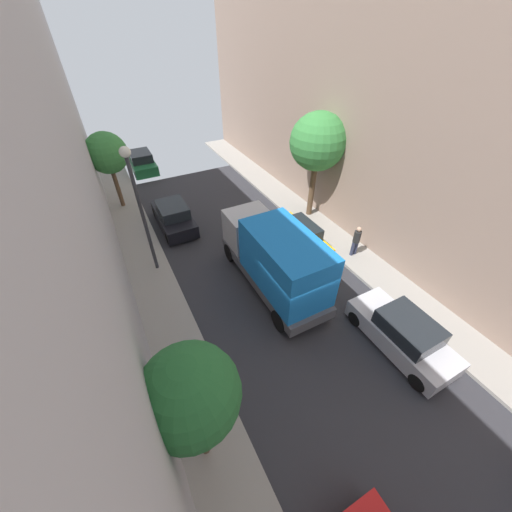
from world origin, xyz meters
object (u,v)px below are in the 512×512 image
object	(u,v)px
parked_car_left_2	(173,216)
lamp_post	(138,197)
parked_car_right_3	(298,237)
street_tree_2	(190,395)
pedestrian	(356,240)
delivery_truck	(275,258)
parked_car_right_2	(402,334)
street_tree_0	(107,153)
parked_car_left_3	(142,162)
street_tree_1	(318,142)

from	to	relation	value
parked_car_left_2	lamp_post	distance (m)	5.19
parked_car_right_3	street_tree_2	size ratio (longest dim) A/B	0.91
parked_car_right_3	pedestrian	bearing A→B (deg)	-42.91
parked_car_right_3	delivery_truck	bearing A→B (deg)	-142.88
parked_car_right_2	street_tree_0	world-z (taller)	street_tree_0
parked_car_right_3	pedestrian	size ratio (longest dim) A/B	2.44
street_tree_2	parked_car_left_3	bearing A→B (deg)	83.20
street_tree_1	parked_car_left_3	bearing A→B (deg)	123.35
parked_car_right_2	lamp_post	world-z (taller)	lamp_post
parked_car_right_3	street_tree_0	distance (m)	12.34
parked_car_left_3	delivery_truck	distance (m)	16.79
pedestrian	parked_car_right_2	bearing A→B (deg)	-113.55
parked_car_left_3	pedestrian	size ratio (longest dim) A/B	2.44
parked_car_right_2	parked_car_right_3	world-z (taller)	same
parked_car_left_2	lamp_post	size ratio (longest dim) A/B	0.69
parked_car_left_3	street_tree_0	xyz separation A→B (m)	(-2.42, -5.41, 2.93)
parked_car_right_3	delivery_truck	xyz separation A→B (m)	(-2.70, -2.04, 1.07)
pedestrian	parked_car_right_3	bearing A→B (deg)	137.09
parked_car_left_3	parked_car_right_3	distance (m)	15.47
parked_car_left_3	lamp_post	world-z (taller)	lamp_post
delivery_truck	lamp_post	size ratio (longest dim) A/B	1.08
parked_car_left_2	delivery_truck	distance (m)	7.80
parked_car_right_2	street_tree_2	xyz separation A→B (m)	(-7.97, 0.03, 2.84)
street_tree_2	lamp_post	world-z (taller)	lamp_post
street_tree_0	lamp_post	bearing A→B (deg)	-85.95
pedestrian	street_tree_1	world-z (taller)	street_tree_1
parked_car_right_2	pedestrian	bearing A→B (deg)	66.45
delivery_truck	lamp_post	distance (m)	6.41
parked_car_left_2	street_tree_2	size ratio (longest dim) A/B	0.91
parked_car_right_2	pedestrian	size ratio (longest dim) A/B	2.44
parked_car_left_2	pedestrian	bearing A→B (deg)	-43.61
parked_car_left_3	parked_car_right_3	xyz separation A→B (m)	(5.40, -14.49, 0.00)
delivery_truck	street_tree_0	distance (m)	12.39
parked_car_right_2	street_tree_1	bearing A→B (deg)	75.07
parked_car_left_2	parked_car_right_3	distance (m)	7.49
parked_car_left_2	delivery_truck	xyz separation A→B (m)	(2.70, -7.24, 1.07)
parked_car_right_3	street_tree_1	size ratio (longest dim) A/B	0.69
delivery_truck	street_tree_0	xyz separation A→B (m)	(-5.12, 11.13, 1.86)
pedestrian	lamp_post	bearing A→B (deg)	158.16
street_tree_0	street_tree_2	distance (m)	16.18
parked_car_right_3	street_tree_1	xyz separation A→B (m)	(2.54, 2.43, 3.93)
parked_car_right_3	street_tree_1	distance (m)	5.27
street_tree_0	street_tree_1	bearing A→B (deg)	-32.74
parked_car_left_3	pedestrian	distance (m)	18.21
parked_car_left_2	delivery_truck	bearing A→B (deg)	-69.55
pedestrian	delivery_truck	bearing A→B (deg)	179.91
parked_car_left_3	parked_car_right_3	bearing A→B (deg)	-69.57
parked_car_left_3	street_tree_1	xyz separation A→B (m)	(7.94, -12.07, 3.93)
pedestrian	lamp_post	distance (m)	10.68
pedestrian	street_tree_1	xyz separation A→B (m)	(0.34, 4.48, 3.58)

